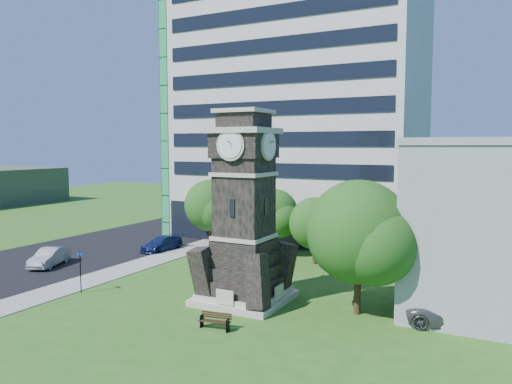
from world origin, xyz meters
The scene contains 14 objects.
ground centered at (0.00, 0.00, 0.00)m, with size 160.00×160.00×0.00m, color #2D5B1A.
sidewalk centered at (-9.50, 5.00, 0.03)m, with size 3.00×70.00×0.06m, color gray.
street centered at (-18.00, 5.00, 0.01)m, with size 14.00×80.00×0.02m, color black.
clock_tower centered at (3.00, 2.00, 5.28)m, with size 5.40×5.40×12.22m.
office_tall centered at (-3.20, 25.84, 14.22)m, with size 26.20×15.11×28.60m.
car_street_mid centered at (-15.92, 2.71, 0.75)m, with size 1.59×4.55×1.50m, color gray.
car_street_north centered at (-11.56, 11.99, 0.67)m, with size 1.87×4.61×1.34m, color navy.
car_east_lot centered at (15.66, 3.28, 0.76)m, with size 2.53×5.49×1.53m, color #505056.
park_bench centered at (3.97, -3.08, 0.48)m, with size 1.76×0.47×0.91m.
street_sign centered at (-7.67, -1.64, 1.79)m, with size 0.68×0.07×2.85m.
tree_nw centered at (-9.25, 17.14, 3.77)m, with size 5.81×5.28×6.57m.
tree_nc centered at (-1.19, 15.32, 3.70)m, with size 4.89×4.44×6.07m.
tree_ne centered at (3.44, 13.68, 3.32)m, with size 4.85×4.41×5.67m.
tree_east centered at (10.23, 2.91, 4.74)m, with size 6.74×6.13×8.01m.
Camera 1 is at (18.15, -25.47, 9.95)m, focal length 35.00 mm.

